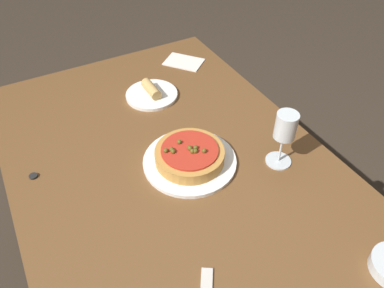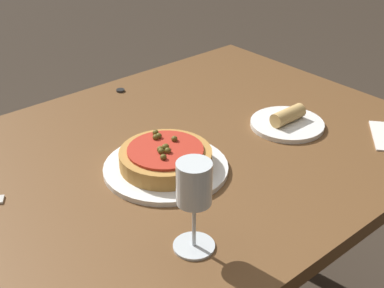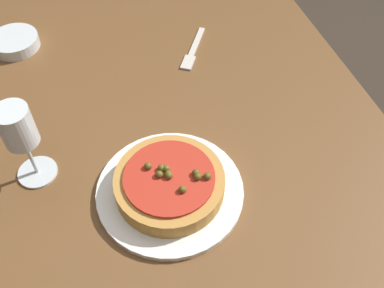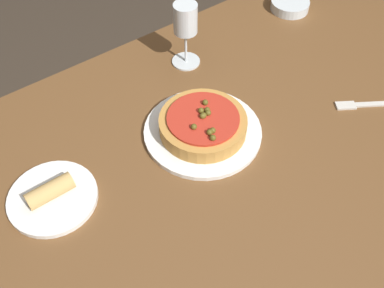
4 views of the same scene
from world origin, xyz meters
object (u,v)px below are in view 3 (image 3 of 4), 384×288
Objects in this scene: dinner_plate at (170,191)px; fork at (193,51)px; wine_glass at (19,131)px; side_bowl at (15,42)px; dining_table at (181,172)px; pizza at (170,183)px.

dinner_plate is 0.41m from fork.
side_bowl is (-0.40, -0.01, -0.11)m from wine_glass.
fork reaches higher than dining_table.
dinner_plate is 0.58m from side_bowl.
side_bowl is at bearing -177.96° from wine_glass.
wine_glass is 1.21× the size of fork.
wine_glass is 1.52× the size of side_bowl.
wine_glass is at bearing -117.54° from dinner_plate.
side_bowl is (-0.52, -0.25, 0.01)m from dinner_plate.
fork is (0.15, 0.41, -0.01)m from side_bowl.
wine_glass is (-0.12, -0.23, 0.09)m from pizza.
dining_table is 0.16m from pizza.
dinner_plate is (0.10, -0.05, 0.09)m from dining_table.
fork is at bearing 156.46° from pizza.
pizza reaches higher than side_bowl.
side_bowl is 0.44m from fork.
dinner_plate is 1.56× the size of wine_glass.
pizza is 1.15× the size of wine_glass.
dining_table is 0.31m from fork.
dinner_plate is at bearing 25.17° from side_bowl.
dining_table is 5.71× the size of dinner_plate.
fork is at bearing 69.99° from side_bowl.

